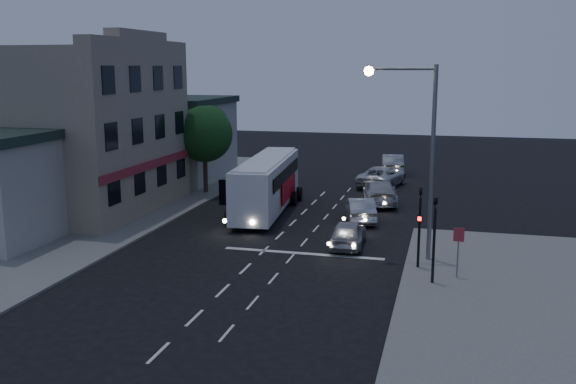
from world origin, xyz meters
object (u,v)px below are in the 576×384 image
(car_sedan_c, at_px, (382,176))
(regulatory_sign, at_px, (458,244))
(tour_bus, at_px, (267,183))
(car_extra, at_px, (392,164))
(traffic_signal_main, at_px, (420,218))
(traffic_signal_side, at_px, (435,229))
(car_suv, at_px, (348,233))
(car_sedan_a, at_px, (360,209))
(street_tree, at_px, (204,131))
(streetlight, at_px, (418,140))
(car_sedan_b, at_px, (380,192))

(car_sedan_c, relative_size, regulatory_sign, 2.56)
(tour_bus, distance_m, car_extra, 18.05)
(traffic_signal_main, distance_m, traffic_signal_side, 2.10)
(car_suv, bearing_deg, car_sedan_c, -91.87)
(car_sedan_a, bearing_deg, regulatory_sign, 106.15)
(car_suv, distance_m, car_sedan_a, 5.59)
(car_suv, bearing_deg, street_tree, -45.00)
(car_sedan_a, xyz_separation_m, car_extra, (0.26, 17.88, 0.12))
(car_suv, height_order, traffic_signal_main, traffic_signal_main)
(car_sedan_c, relative_size, streetlight, 0.63)
(tour_bus, height_order, car_suv, tour_bus)
(car_suv, distance_m, regulatory_sign, 6.78)
(tour_bus, bearing_deg, car_extra, 64.42)
(car_sedan_b, bearing_deg, regulatory_sign, 99.83)
(car_sedan_b, bearing_deg, streetlight, 94.95)
(streetlight, bearing_deg, traffic_signal_side, -74.30)
(car_sedan_c, height_order, street_tree, street_tree)
(traffic_signal_side, distance_m, streetlight, 4.84)
(car_sedan_c, xyz_separation_m, regulatory_sign, (5.48, -21.16, 0.81))
(car_sedan_a, distance_m, car_sedan_b, 5.26)
(car_sedan_a, height_order, car_sedan_c, car_sedan_c)
(traffic_signal_main, bearing_deg, streetlight, 100.20)
(traffic_signal_side, height_order, street_tree, street_tree)
(streetlight, xyz_separation_m, street_tree, (-15.55, 12.82, -1.23))
(car_sedan_b, distance_m, street_tree, 13.11)
(car_sedan_c, height_order, car_extra, car_extra)
(tour_bus, xyz_separation_m, car_suv, (6.20, -6.59, -1.18))
(car_sedan_b, relative_size, streetlight, 0.60)
(car_sedan_c, distance_m, regulatory_sign, 21.88)
(car_sedan_b, distance_m, car_sedan_c, 6.33)
(traffic_signal_main, distance_m, streetlight, 3.61)
(car_sedan_c, height_order, streetlight, streetlight)
(tour_bus, xyz_separation_m, car_sedan_a, (6.04, -1.00, -1.15))
(car_sedan_b, relative_size, car_sedan_c, 0.95)
(car_extra, xyz_separation_m, traffic_signal_side, (4.27, -28.47, 1.59))
(street_tree, bearing_deg, car_suv, -42.76)
(streetlight, height_order, street_tree, streetlight)
(tour_bus, height_order, streetlight, streetlight)
(car_extra, distance_m, streetlight, 25.76)
(car_suv, bearing_deg, regulatory_sign, 140.81)
(regulatory_sign, bearing_deg, traffic_signal_side, -136.08)
(car_extra, distance_m, traffic_signal_side, 28.83)
(car_sedan_c, height_order, traffic_signal_side, traffic_signal_side)
(street_tree, bearing_deg, tour_bus, -37.95)
(street_tree, bearing_deg, car_extra, 45.03)
(car_sedan_a, height_order, traffic_signal_side, traffic_signal_side)
(traffic_signal_side, relative_size, street_tree, 0.66)
(car_sedan_a, relative_size, streetlight, 0.48)
(car_sedan_b, xyz_separation_m, traffic_signal_main, (3.25, -13.84, 1.64))
(car_sedan_b, height_order, streetlight, streetlight)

